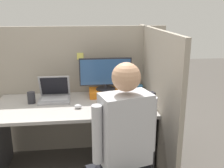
% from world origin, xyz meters
% --- Properties ---
extents(cubicle_panel_back, '(2.03, 0.05, 1.43)m').
position_xyz_m(cubicle_panel_back, '(0.00, 0.79, 0.71)').
color(cubicle_panel_back, gray).
rests_on(cubicle_panel_back, ground).
extents(cubicle_panel_right, '(0.04, 1.41, 1.43)m').
position_xyz_m(cubicle_panel_right, '(0.79, 0.30, 0.71)').
color(cubicle_panel_right, gray).
rests_on(cubicle_panel_right, ground).
extents(desk, '(1.53, 0.76, 0.70)m').
position_xyz_m(desk, '(0.00, 0.38, 0.54)').
color(desk, '#9E9993').
rests_on(desk, ground).
extents(paper_box, '(0.35, 0.22, 0.07)m').
position_xyz_m(paper_box, '(0.34, 0.60, 0.74)').
color(paper_box, orange).
rests_on(paper_box, desk).
extents(monitor, '(0.55, 0.20, 0.34)m').
position_xyz_m(monitor, '(0.34, 0.60, 0.95)').
color(monitor, '#232328').
rests_on(monitor, paper_box).
extents(laptop, '(0.31, 0.26, 0.25)m').
position_xyz_m(laptop, '(-0.19, 0.53, 0.75)').
color(laptop, '#99999E').
rests_on(laptop, desk).
extents(mouse, '(0.07, 0.05, 0.04)m').
position_xyz_m(mouse, '(0.04, 0.26, 0.72)').
color(mouse, silver).
rests_on(mouse, desk).
extents(stapler, '(0.05, 0.16, 0.05)m').
position_xyz_m(stapler, '(0.66, 0.48, 0.73)').
color(stapler, black).
rests_on(stapler, desk).
extents(carrot_toy, '(0.04, 0.13, 0.04)m').
position_xyz_m(carrot_toy, '(0.38, 0.08, 0.73)').
color(carrot_toy, orange).
rests_on(carrot_toy, desk).
extents(office_chair, '(0.57, 0.62, 0.97)m').
position_xyz_m(office_chair, '(0.40, -0.33, 0.49)').
color(office_chair, black).
rests_on(office_chair, ground).
extents(person, '(0.47, 0.50, 1.28)m').
position_xyz_m(person, '(0.36, -0.49, 0.73)').
color(person, black).
rests_on(person, ground).
extents(coffee_mug, '(0.09, 0.09, 0.10)m').
position_xyz_m(coffee_mug, '(0.71, 0.63, 0.75)').
color(coffee_mug, teal).
rests_on(coffee_mug, desk).
extents(pen_cup, '(0.08, 0.08, 0.11)m').
position_xyz_m(pen_cup, '(-0.41, 0.46, 0.76)').
color(pen_cup, '#28282D').
rests_on(pen_cup, desk).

